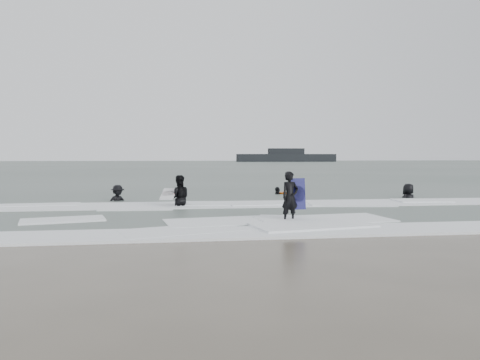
{
  "coord_description": "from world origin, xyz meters",
  "views": [
    {
      "loc": [
        -2.24,
        -12.46,
        2.03
      ],
      "look_at": [
        0.0,
        5.0,
        1.1
      ],
      "focal_mm": 35.0,
      "sensor_mm": 36.0,
      "label": 1
    }
  ],
  "objects": [
    {
      "name": "surfer_breaker",
      "position": [
        -4.94,
        8.23,
        0.0
      ],
      "size": [
        1.19,
        1.0,
        1.6
      ],
      "primitive_type": "imported",
      "rotation": [
        0.0,
        0.0,
        0.47
      ],
      "color": "black",
      "rests_on": "ground"
    },
    {
      "name": "surf_foam",
      "position": [
        0.0,
        3.7,
        0.04
      ],
      "size": [
        30.03,
        9.06,
        0.09
      ],
      "color": "white",
      "rests_on": "ground"
    },
    {
      "name": "vessel_horizon",
      "position": [
        30.7,
        130.93,
        1.55
      ],
      "size": [
        30.77,
        5.5,
        4.18
      ],
      "color": "black",
      "rests_on": "ground"
    },
    {
      "name": "surfer_centre",
      "position": [
        1.05,
        1.29,
        0.0
      ],
      "size": [
        0.67,
        0.55,
        1.57
      ],
      "primitive_type": "imported",
      "rotation": [
        0.0,
        0.0,
        0.35
      ],
      "color": "black",
      "rests_on": "ground"
    },
    {
      "name": "ground",
      "position": [
        0.0,
        0.0,
        0.0
      ],
      "size": [
        320.0,
        320.0,
        0.0
      ],
      "primitive_type": "plane",
      "color": "brown",
      "rests_on": "ground"
    },
    {
      "name": "surfer_right_far",
      "position": [
        8.32,
        8.07,
        0.0
      ],
      "size": [
        1.09,
        0.98,
        1.87
      ],
      "primitive_type": "imported",
      "rotation": [
        0.0,
        0.0,
        -2.6
      ],
      "color": "black",
      "rests_on": "ground"
    },
    {
      "name": "bodyboards",
      "position": [
        0.6,
        6.01,
        0.5
      ],
      "size": [
        6.7,
        9.94,
        1.25
      ],
      "color": "#10104A",
      "rests_on": "ground"
    },
    {
      "name": "surfer_right_near",
      "position": [
        2.68,
        10.82,
        0.0
      ],
      "size": [
        0.94,
        0.91,
        1.58
      ],
      "primitive_type": "imported",
      "rotation": [
        0.0,
        0.0,
        -2.39
      ],
      "color": "black",
      "rests_on": "ground"
    },
    {
      "name": "surfer_wading",
      "position": [
        -2.3,
        5.82,
        0.0
      ],
      "size": [
        0.93,
        0.75,
        1.81
      ],
      "primitive_type": "imported",
      "rotation": [
        0.0,
        0.0,
        3.21
      ],
      "color": "black",
      "rests_on": "ground"
    },
    {
      "name": "sea",
      "position": [
        0.0,
        80.0,
        0.06
      ],
      "size": [
        320.0,
        320.0,
        0.0
      ],
      "primitive_type": "plane",
      "color": "#47544C",
      "rests_on": "ground"
    }
  ]
}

